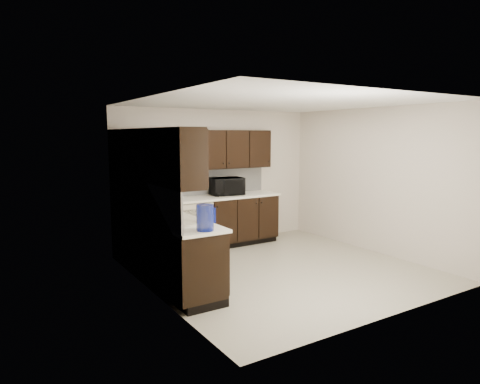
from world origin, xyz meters
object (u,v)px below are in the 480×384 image
Objects in this scene: storage_bin at (144,201)px; blue_pitcher at (205,218)px; sink at (179,225)px; toaster_oven at (131,197)px; microwave at (227,186)px.

blue_pitcher reaches higher than storage_bin.
sink reaches higher than toaster_oven.
microwave reaches higher than blue_pitcher.
microwave is 2.95m from blue_pitcher.
blue_pitcher is at bearing -76.51° from toaster_oven.
toaster_oven is at bearing 94.04° from storage_bin.
microwave is (1.72, 1.73, 0.22)m from sink.
microwave is 1.82× the size of toaster_oven.
sink is at bearing -88.38° from storage_bin.
storage_bin is (-1.76, -0.51, -0.07)m from microwave.
storage_bin is at bearing -74.67° from toaster_oven.
blue_pitcher is (0.06, -1.91, 0.06)m from storage_bin.
sink is at bearing 75.92° from blue_pitcher.
toaster_oven is at bearing -171.62° from microwave.
blue_pitcher is (0.02, -0.69, 0.21)m from sink.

